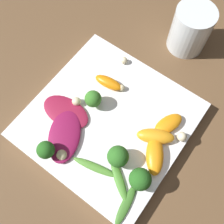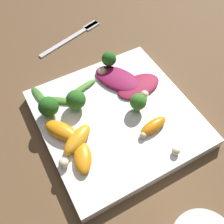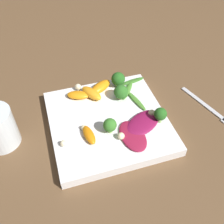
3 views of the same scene
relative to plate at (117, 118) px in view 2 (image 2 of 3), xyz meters
name	(u,v)px [view 2 (image 2 of 3)]	position (x,y,z in m)	size (l,w,h in m)	color
ground_plane	(117,121)	(0.00, 0.00, -0.01)	(2.40, 2.40, 0.00)	brown
plate	(117,118)	(0.00, 0.00, 0.00)	(0.28, 0.28, 0.02)	white
fork	(76,34)	(0.28, -0.04, -0.01)	(0.07, 0.18, 0.01)	silver
radicchio_leaf_0	(139,86)	(0.04, -0.07, 0.02)	(0.06, 0.10, 0.01)	maroon
radicchio_leaf_1	(118,79)	(0.07, -0.04, 0.02)	(0.12, 0.10, 0.01)	maroon
orange_segment_0	(83,158)	(-0.05, 0.10, 0.02)	(0.07, 0.05, 0.02)	orange
orange_segment_1	(62,131)	(0.01, 0.11, 0.02)	(0.08, 0.06, 0.02)	orange
orange_segment_2	(153,126)	(-0.06, -0.04, 0.02)	(0.03, 0.06, 0.02)	orange
orange_segment_3	(77,139)	(-0.02, 0.09, 0.02)	(0.06, 0.07, 0.02)	orange
broccoli_floret_0	(76,100)	(0.05, 0.06, 0.04)	(0.04, 0.04, 0.04)	#84AD5B
broccoli_floret_1	(138,102)	(-0.01, -0.04, 0.03)	(0.03, 0.03, 0.04)	#84AD5B
broccoli_floret_2	(109,59)	(0.12, -0.05, 0.04)	(0.03, 0.03, 0.04)	#84AD5B
broccoli_floret_3	(49,107)	(0.06, 0.11, 0.04)	(0.04, 0.04, 0.04)	#7A9E51
arugula_sprig_0	(61,101)	(0.08, 0.08, 0.02)	(0.06, 0.07, 0.01)	#47842D
arugula_sprig_1	(41,98)	(0.11, 0.11, 0.02)	(0.07, 0.03, 0.01)	#3D7528
arugula_sprig_2	(81,89)	(0.09, 0.03, 0.02)	(0.03, 0.08, 0.01)	#518E33
macadamia_nut_0	(176,151)	(-0.12, -0.05, 0.02)	(0.01, 0.01, 0.01)	beige
macadamia_nut_1	(144,95)	(0.01, -0.07, 0.02)	(0.02, 0.02, 0.02)	beige
macadamia_nut_2	(64,163)	(-0.05, 0.13, 0.02)	(0.02, 0.02, 0.02)	beige
macadamia_nut_3	(143,135)	(-0.06, -0.02, 0.02)	(0.01, 0.01, 0.01)	beige
macadamia_nut_4	(102,72)	(0.10, -0.02, 0.02)	(0.02, 0.02, 0.02)	beige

